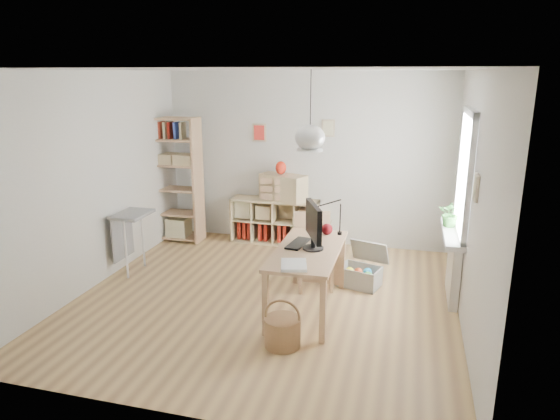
% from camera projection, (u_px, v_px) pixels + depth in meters
% --- Properties ---
extents(ground, '(4.50, 4.50, 0.00)m').
position_uv_depth(ground, '(266.00, 298.00, 6.10)').
color(ground, tan).
rests_on(ground, ground).
extents(room_shell, '(4.50, 4.50, 4.50)m').
position_uv_depth(room_shell, '(310.00, 138.00, 5.29)').
color(room_shell, white).
rests_on(room_shell, ground).
extents(window_unit, '(0.07, 1.16, 1.46)m').
position_uv_depth(window_unit, '(466.00, 174.00, 5.70)').
color(window_unit, white).
rests_on(window_unit, ground).
extents(radiator, '(0.10, 0.80, 0.80)m').
position_uv_depth(radiator, '(454.00, 267.00, 6.01)').
color(radiator, white).
rests_on(radiator, ground).
extents(windowsill, '(0.22, 1.20, 0.06)m').
position_uv_depth(windowsill, '(453.00, 233.00, 5.91)').
color(windowsill, white).
rests_on(windowsill, radiator).
extents(desk, '(0.70, 1.50, 0.75)m').
position_uv_depth(desk, '(308.00, 256.00, 5.65)').
color(desk, tan).
rests_on(desk, ground).
extents(cube_shelf, '(1.40, 0.38, 0.72)m').
position_uv_depth(cube_shelf, '(274.00, 224.00, 8.08)').
color(cube_shelf, beige).
rests_on(cube_shelf, ground).
extents(tall_bookshelf, '(0.80, 0.38, 2.00)m').
position_uv_depth(tall_bookshelf, '(175.00, 175.00, 7.99)').
color(tall_bookshelf, tan).
rests_on(tall_bookshelf, ground).
extents(side_table, '(0.40, 0.55, 0.85)m').
position_uv_depth(side_table, '(129.00, 225.00, 6.75)').
color(side_table, gray).
rests_on(side_table, ground).
extents(chair, '(0.59, 0.59, 0.95)m').
position_uv_depth(chair, '(313.00, 245.00, 6.35)').
color(chair, gray).
rests_on(chair, ground).
extents(wicker_basket, '(0.37, 0.37, 0.51)m').
position_uv_depth(wicker_basket, '(282.00, 331.00, 5.01)').
color(wicker_basket, olive).
rests_on(wicker_basket, ground).
extents(storage_chest, '(0.64, 0.69, 0.53)m').
position_uv_depth(storage_chest, '(362.00, 272.00, 6.46)').
color(storage_chest, beige).
rests_on(storage_chest, ground).
extents(monitor, '(0.29, 0.57, 0.52)m').
position_uv_depth(monitor, '(313.00, 224.00, 5.53)').
color(monitor, black).
rests_on(monitor, desk).
extents(keyboard, '(0.23, 0.46, 0.02)m').
position_uv_depth(keyboard, '(298.00, 243.00, 5.76)').
color(keyboard, black).
rests_on(keyboard, desk).
extents(task_lamp, '(0.39, 0.14, 0.42)m').
position_uv_depth(task_lamp, '(324.00, 212.00, 6.03)').
color(task_lamp, black).
rests_on(task_lamp, desk).
extents(yarn_ball, '(0.14, 0.14, 0.14)m').
position_uv_depth(yarn_ball, '(327.00, 229.00, 6.09)').
color(yarn_ball, '#500A0D').
rests_on(yarn_ball, desk).
extents(paper_tray, '(0.33, 0.38, 0.03)m').
position_uv_depth(paper_tray, '(294.00, 265.00, 5.10)').
color(paper_tray, white).
rests_on(paper_tray, desk).
extents(drawer_chest, '(0.79, 0.57, 0.41)m').
position_uv_depth(drawer_chest, '(283.00, 187.00, 7.83)').
color(drawer_chest, beige).
rests_on(drawer_chest, cube_shelf).
extents(red_vase, '(0.17, 0.17, 0.21)m').
position_uv_depth(red_vase, '(281.00, 168.00, 7.76)').
color(red_vase, '#A51C0D').
rests_on(red_vase, drawer_chest).
extents(potted_plant, '(0.32, 0.29, 0.33)m').
position_uv_depth(potted_plant, '(451.00, 214.00, 6.02)').
color(potted_plant, '#265E23').
rests_on(potted_plant, windowsill).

